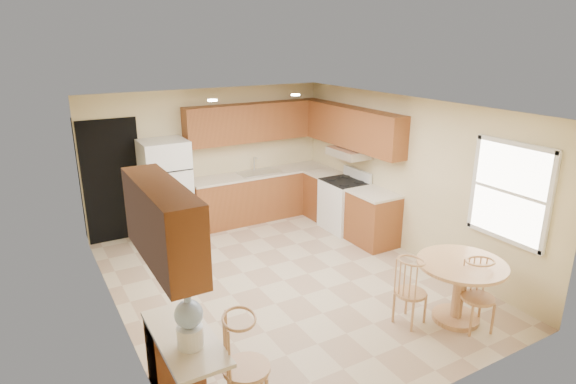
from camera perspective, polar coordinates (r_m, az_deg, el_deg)
floor at (r=7.08m, az=-0.51°, el=-10.42°), size 5.50×5.50×0.00m
ceiling at (r=6.29m, az=-0.57°, el=10.05°), size 4.50×5.50×0.02m
wall_back at (r=8.98m, az=-9.23°, el=4.10°), size 4.50×0.02×2.50m
wall_front at (r=4.58m, az=16.93°, el=-10.35°), size 4.50×0.02×2.50m
wall_left at (r=5.88m, az=-20.05°, el=-4.26°), size 0.02×5.50×2.50m
wall_right at (r=7.88m, az=13.86°, el=1.86°), size 0.02×5.50×2.50m
doorway at (r=8.59m, az=-20.06°, el=1.19°), size 0.90×0.02×2.10m
base_cab_back at (r=9.28m, az=-3.27°, el=-0.49°), size 2.75×0.60×0.87m
counter_back at (r=9.15m, az=-3.32°, el=2.22°), size 2.75×0.63×0.04m
base_cab_right_a at (r=9.31m, az=4.31°, el=-0.44°), size 0.60×0.59×0.87m
counter_right_a at (r=9.18m, az=4.37°, el=2.25°), size 0.63×0.59×0.04m
base_cab_right_b at (r=8.23m, az=10.01°, el=-3.20°), size 0.60×0.80×0.87m
counter_right_b at (r=8.08m, az=10.18°, el=-0.19°), size 0.63×0.80×0.04m
upper_cab_back at (r=9.06m, az=-3.82°, el=8.28°), size 2.75×0.33×0.70m
upper_cab_right at (r=8.54m, az=7.74°, el=7.56°), size 0.33×2.42×0.70m
upper_cab_left at (r=4.23m, az=-14.64°, el=-3.62°), size 0.33×1.40×0.70m
sink at (r=9.13m, az=-3.46°, el=2.33°), size 0.78×0.44×0.01m
range_hood at (r=8.55m, az=7.28°, el=4.65°), size 0.50×0.76×0.14m
desk_pedestal at (r=5.20m, az=-13.25°, el=-17.90°), size 0.48×0.42×0.72m
desk_top at (r=4.67m, az=-12.16°, el=-16.50°), size 0.50×1.20×0.04m
window at (r=6.65m, az=24.82°, el=-0.03°), size 0.06×1.12×1.30m
can_light_a at (r=7.16m, az=-8.95°, el=10.68°), size 0.14×0.14×0.02m
can_light_b at (r=7.77m, az=0.89°, el=11.45°), size 0.14×0.14×0.02m
refrigerator at (r=8.48m, az=-14.22°, el=0.24°), size 0.76×0.74×1.73m
stove at (r=8.77m, az=6.65°, el=-1.46°), size 0.65×0.76×1.09m
dining_table at (r=6.30m, az=19.67°, el=-10.09°), size 1.06×1.06×0.79m
chair_table_a at (r=6.02m, az=14.96°, el=-10.88°), size 0.38×0.49×0.85m
chair_table_b at (r=6.15m, az=22.31°, el=-10.95°), size 0.39×0.42×0.87m
chair_desk at (r=4.54m, az=-4.43°, el=-19.40°), size 0.44×0.57×1.00m
water_crock at (r=4.39m, az=-11.62°, el=-14.96°), size 0.25×0.25×0.52m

